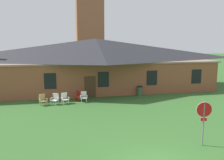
% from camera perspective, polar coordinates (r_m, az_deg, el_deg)
% --- Properties ---
extents(brick_building, '(26.49, 10.40, 5.84)m').
position_cam_1_polar(brick_building, '(27.92, -3.90, 4.16)').
color(brick_building, brown).
rests_on(brick_building, ground).
extents(dome_tower, '(5.18, 5.18, 19.80)m').
position_cam_1_polar(dome_tower, '(44.67, -5.56, 13.77)').
color(dome_tower, '#93563D').
rests_on(dome_tower, ground).
extents(stop_sign, '(0.79, 0.22, 2.34)m').
position_cam_1_polar(stop_sign, '(13.05, 21.47, -7.97)').
color(stop_sign, slate).
rests_on(stop_sign, ground).
extents(lawn_chair_by_porch, '(0.78, 0.83, 0.96)m').
position_cam_1_polar(lawn_chair_by_porch, '(21.12, -16.53, -4.57)').
color(lawn_chair_by_porch, tan).
rests_on(lawn_chair_by_porch, ground).
extents(lawn_chair_near_door, '(0.79, 0.84, 0.96)m').
position_cam_1_polar(lawn_chair_near_door, '(21.11, -13.69, -4.46)').
color(lawn_chair_near_door, silver).
rests_on(lawn_chair_near_door, ground).
extents(lawn_chair_left_end, '(0.75, 0.80, 0.96)m').
position_cam_1_polar(lawn_chair_left_end, '(21.19, -11.45, -4.33)').
color(lawn_chair_left_end, silver).
rests_on(lawn_chair_left_end, ground).
extents(lawn_chair_middle, '(0.84, 0.86, 0.96)m').
position_cam_1_polar(lawn_chair_middle, '(22.00, -8.22, -3.75)').
color(lawn_chair_middle, maroon).
rests_on(lawn_chair_middle, ground).
extents(lawn_chair_right_end, '(0.67, 0.70, 0.96)m').
position_cam_1_polar(lawn_chair_right_end, '(21.56, -6.90, -3.98)').
color(lawn_chair_right_end, silver).
rests_on(lawn_chair_right_end, ground).
extents(trash_bin, '(0.56, 0.56, 0.98)m').
position_cam_1_polar(trash_bin, '(24.00, 6.77, -2.66)').
color(trash_bin, '#335638').
rests_on(trash_bin, ground).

